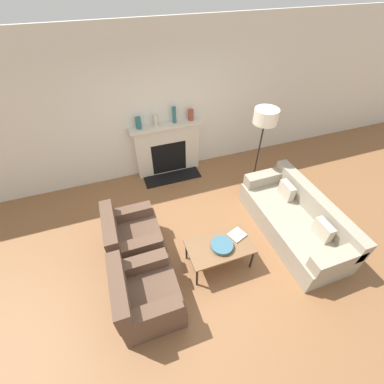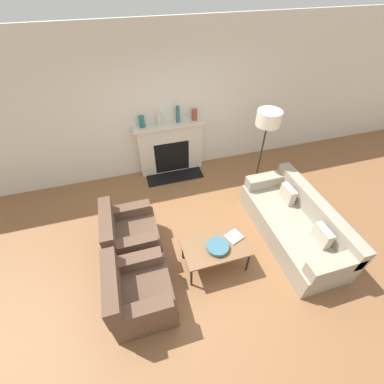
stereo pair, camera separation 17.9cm
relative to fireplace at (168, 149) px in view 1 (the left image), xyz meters
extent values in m
plane|color=brown|center=(-0.01, -2.37, -0.56)|extent=(18.00, 18.00, 0.00)
cube|color=silver|center=(-0.01, 0.14, 0.89)|extent=(18.00, 0.06, 2.90)
cube|color=beige|center=(0.00, 0.01, -0.01)|extent=(1.35, 0.20, 1.09)
cube|color=black|center=(0.00, -0.07, -0.16)|extent=(0.74, 0.04, 0.71)
cube|color=black|center=(0.00, -0.27, -0.55)|extent=(1.21, 0.40, 0.02)
cube|color=beige|center=(0.00, -0.02, 0.56)|extent=(1.47, 0.28, 0.05)
cube|color=#9E937F|center=(1.50, -2.40, -0.36)|extent=(0.89, 2.08, 0.40)
cube|color=#9E937F|center=(1.86, -2.40, 0.02)|extent=(0.20, 2.08, 0.35)
cube|color=#9E937F|center=(1.50, -1.47, -0.04)|extent=(0.82, 0.22, 0.22)
cube|color=#9E937F|center=(1.50, -3.32, -0.04)|extent=(0.82, 0.22, 0.22)
cube|color=#C0B49C|center=(1.64, -1.93, -0.01)|extent=(0.12, 0.32, 0.28)
cube|color=#C0B49C|center=(1.64, -2.86, -0.01)|extent=(0.12, 0.32, 0.28)
cube|color=brown|center=(-1.06, -2.87, -0.33)|extent=(0.79, 0.87, 0.46)
cube|color=brown|center=(-1.38, -2.87, 0.10)|extent=(0.18, 0.87, 0.40)
cube|color=brown|center=(-1.06, -3.21, -0.01)|extent=(0.71, 0.18, 0.18)
cube|color=brown|center=(-1.06, -2.52, -0.01)|extent=(0.71, 0.18, 0.18)
cube|color=brown|center=(-1.06, -1.89, -0.33)|extent=(0.79, 0.87, 0.46)
cube|color=brown|center=(-1.38, -1.89, 0.10)|extent=(0.18, 0.87, 0.40)
cube|color=brown|center=(-1.06, -2.24, -0.01)|extent=(0.71, 0.18, 0.18)
cube|color=brown|center=(-1.06, -1.55, -0.01)|extent=(0.71, 0.18, 0.18)
cube|color=brown|center=(0.08, -2.55, -0.12)|extent=(0.96, 0.56, 0.03)
cylinder|color=black|center=(-0.36, -2.79, -0.35)|extent=(0.03, 0.03, 0.42)
cylinder|color=black|center=(0.52, -2.79, -0.35)|extent=(0.03, 0.03, 0.42)
cylinder|color=black|center=(-0.36, -2.31, -0.35)|extent=(0.03, 0.03, 0.42)
cylinder|color=black|center=(0.52, -2.31, -0.35)|extent=(0.03, 0.03, 0.42)
cylinder|color=#38667A|center=(0.10, -2.58, -0.10)|extent=(0.11, 0.11, 0.02)
cylinder|color=#38667A|center=(0.10, -2.58, -0.07)|extent=(0.33, 0.33, 0.05)
cube|color=#B2A893|center=(0.41, -2.46, -0.09)|extent=(0.29, 0.28, 0.02)
cylinder|color=black|center=(1.49, -1.09, -0.54)|extent=(0.39, 0.39, 0.03)
cylinder|color=black|center=(1.49, -1.09, 0.20)|extent=(0.03, 0.03, 1.46)
cylinder|color=silver|center=(1.49, -1.09, 1.02)|extent=(0.42, 0.42, 0.25)
cylinder|color=#28666B|center=(-0.52, 0.01, 0.70)|extent=(0.11, 0.11, 0.22)
cylinder|color=beige|center=(-0.19, 0.01, 0.70)|extent=(0.09, 0.09, 0.23)
cylinder|color=#28666B|center=(0.18, 0.01, 0.75)|extent=(0.07, 0.07, 0.32)
cylinder|color=brown|center=(0.53, 0.01, 0.69)|extent=(0.11, 0.11, 0.22)
camera|label=1|loc=(-1.04, -4.51, 3.03)|focal=24.00mm
camera|label=2|loc=(-0.87, -4.57, 3.03)|focal=24.00mm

